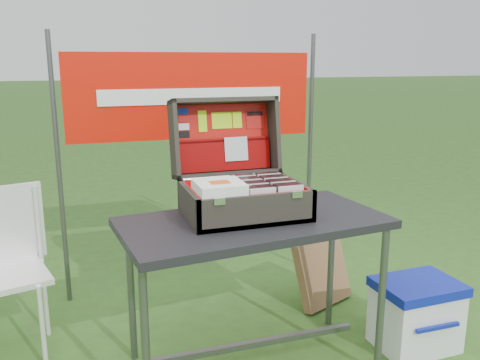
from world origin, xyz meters
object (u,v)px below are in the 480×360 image
object	(u,v)px
table	(253,294)
cardboard_box	(322,272)
suitcase	(240,159)
chair	(5,279)
cooler	(416,314)

from	to	relation	value
table	cardboard_box	distance (m)	0.85
table	cardboard_box	world-z (taller)	table
suitcase	chair	xyz separation A→B (m)	(-1.15, 0.35, -0.62)
suitcase	chair	size ratio (longest dim) A/B	0.65
table	chair	world-z (taller)	chair
cooler	chair	size ratio (longest dim) A/B	0.49
cardboard_box	chair	bearing A→B (deg)	158.32
table	suitcase	xyz separation A→B (m)	(-0.03, 0.12, 0.66)
table	cooler	world-z (taller)	table
chair	cardboard_box	xyz separation A→B (m)	(1.83, 0.04, -0.23)
suitcase	cooler	size ratio (longest dim) A/B	1.33
table	cardboard_box	size ratio (longest dim) A/B	3.00
suitcase	cardboard_box	xyz separation A→B (m)	(0.68, 0.39, -0.85)
suitcase	chair	bearing A→B (deg)	162.87
table	cooler	bearing A→B (deg)	-13.05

